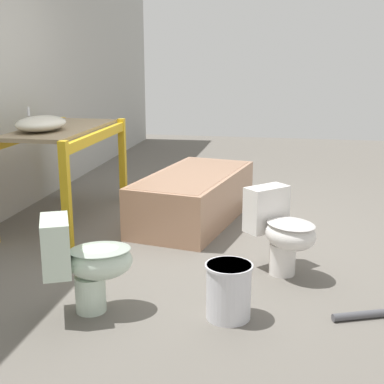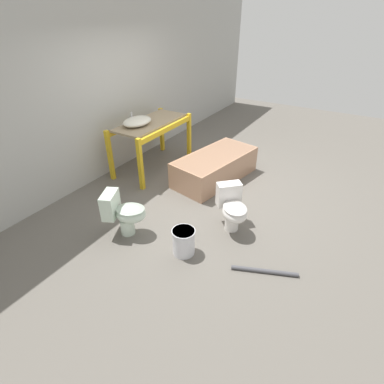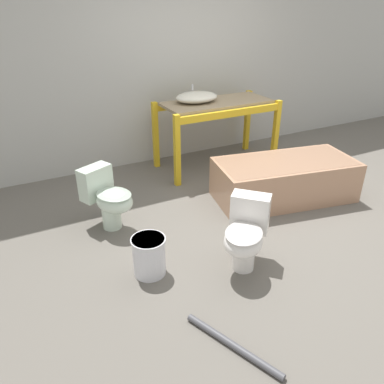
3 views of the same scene
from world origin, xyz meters
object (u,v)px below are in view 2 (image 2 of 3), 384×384
at_px(sink_basin, 137,121).
at_px(bathtub_main, 215,165).
at_px(toilet_far, 124,212).
at_px(bucket_white, 184,241).
at_px(toilet_near, 232,208).

relative_size(sink_basin, bathtub_main, 0.34).
distance_m(sink_basin, toilet_far, 1.96).
xyz_separation_m(bathtub_main, bucket_white, (-1.95, -0.57, -0.09)).
distance_m(sink_basin, bathtub_main, 1.58).
distance_m(toilet_far, bucket_white, 0.92).
distance_m(bathtub_main, toilet_near, 1.46).
height_order(toilet_near, bucket_white, toilet_near).
relative_size(bathtub_main, toilet_near, 2.73).
xyz_separation_m(sink_basin, bucket_white, (-1.47, -1.90, -0.81)).
height_order(bathtub_main, toilet_far, toilet_far).
bearing_deg(toilet_far, bucket_white, -109.64).
bearing_deg(toilet_near, bathtub_main, 82.48).
distance_m(toilet_near, bucket_white, 0.85).
bearing_deg(toilet_near, toilet_far, 171.24).
bearing_deg(bathtub_main, sink_basin, 120.82).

